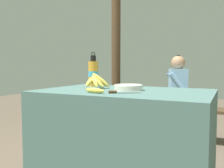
{
  "coord_description": "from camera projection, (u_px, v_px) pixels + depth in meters",
  "views": [
    {
      "loc": [
        0.72,
        -1.66,
        0.96
      ],
      "look_at": [
        -0.13,
        0.05,
        0.82
      ],
      "focal_mm": 38.0,
      "sensor_mm": 36.0,
      "label": 1
    }
  ],
  "objects": [
    {
      "name": "banana_bunch_green",
      "position": [
        142.0,
        99.0,
        3.3
      ],
      "size": [
        0.16,
        0.26,
        0.13
      ],
      "color": "#4C381E",
      "rests_on": "wooden_bench"
    },
    {
      "name": "wooden_bench",
      "position": [
        173.0,
        111.0,
        3.11
      ],
      "size": [
        1.68,
        0.32,
        0.44
      ],
      "color": "#4C3823",
      "rests_on": "ground_plane"
    },
    {
      "name": "support_post_near",
      "position": [
        116.0,
        51.0,
        3.74
      ],
      "size": [
        0.14,
        0.14,
        2.42
      ],
      "color": "#4C3823",
      "rests_on": "ground_plane"
    },
    {
      "name": "seated_vendor",
      "position": [
        174.0,
        91.0,
        3.05
      ],
      "size": [
        0.47,
        0.43,
        1.11
      ],
      "rotation": [
        0.0,
        0.0,
        3.47
      ],
      "color": "#564C60",
      "rests_on": "ground_plane"
    },
    {
      "name": "knife",
      "position": [
        120.0,
        92.0,
        1.6
      ],
      "size": [
        0.2,
        0.15,
        0.02
      ],
      "rotation": [
        0.0,
        0.0,
        0.6
      ],
      "color": "#BCBCC1",
      "rests_on": "market_counter"
    },
    {
      "name": "market_counter",
      "position": [
        124.0,
        140.0,
        1.84
      ],
      "size": [
        1.28,
        0.84,
        0.78
      ],
      "color": "#4C706B",
      "rests_on": "ground_plane"
    },
    {
      "name": "serving_bowl",
      "position": [
        128.0,
        87.0,
        1.8
      ],
      "size": [
        0.22,
        0.22,
        0.04
      ],
      "color": "silver",
      "rests_on": "market_counter"
    },
    {
      "name": "loose_banana_front",
      "position": [
        95.0,
        90.0,
        1.61
      ],
      "size": [
        0.17,
        0.07,
        0.04
      ],
      "rotation": [
        0.0,
        0.0,
        -0.19
      ],
      "color": "#E0C64C",
      "rests_on": "market_counter"
    },
    {
      "name": "banana_bunch_ripe",
      "position": [
        97.0,
        81.0,
        1.94
      ],
      "size": [
        0.17,
        0.29,
        0.14
      ],
      "color": "#4C381E",
      "rests_on": "market_counter"
    },
    {
      "name": "water_bottle",
      "position": [
        93.0,
        73.0,
        2.16
      ],
      "size": [
        0.09,
        0.09,
        0.32
      ],
      "color": "gold",
      "rests_on": "market_counter"
    }
  ]
}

